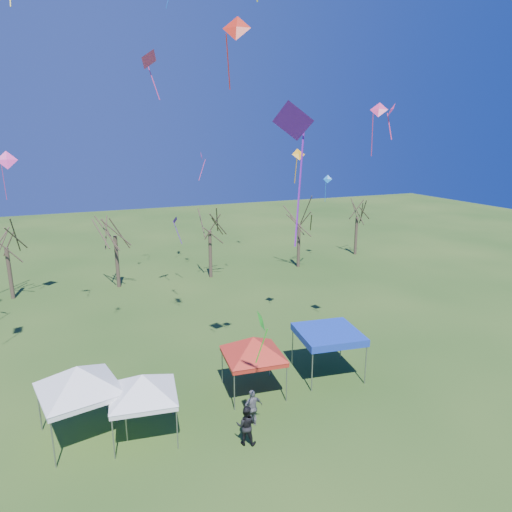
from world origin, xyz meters
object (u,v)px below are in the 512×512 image
Objects in this scene: tent_white_west at (77,371)px; tent_red at (253,341)px; person_grey at (252,408)px; person_dark at (246,425)px; tent_blue at (328,334)px; tent_white_mid at (142,379)px; tree_3 at (209,214)px; tree_5 at (358,204)px; tree_4 at (300,208)px; tree_1 at (4,229)px; tree_2 at (114,217)px.

tent_white_west reaches higher than tent_red.
person_dark is at bearing 43.30° from person_grey.
tent_blue is 2.06× the size of person_grey.
tent_white_west is 1.12× the size of tent_white_mid.
tree_3 is 2.14× the size of tent_blue.
person_dark is (-23.54, -25.93, -4.84)m from tree_5.
tree_4 is 29.00m from tent_white_mid.
tree_4 is (9.32, -0.04, -0.02)m from tree_3.
person_grey is at bearing -63.48° from tree_1.
tent_red reaches higher than person_grey.
person_dark is at bearing -30.11° from tent_white_mid.
tent_blue is (8.96, -20.38, -3.92)m from tree_2.
tree_2 is 21.27m from tent_red.
tree_5 is 1.85× the size of tent_red.
tree_5 is at bearing -104.46° from person_dark.
tree_2 is 1.03× the size of tree_3.
tree_5 reaches higher than person_dark.
tree_2 reaches higher than person_dark.
tent_blue is (-8.76, -20.00, -3.69)m from tree_4.
tree_2 is 2.12× the size of tent_white_mid.
tree_1 is 23.54m from tent_white_mid.
tree_1 is 0.95× the size of tree_3.
person_dark is at bearing -103.74° from tree_3.
tree_5 is 37.67m from tent_white_west.
person_grey is (-5.10, -22.83, -5.18)m from tree_3.
tree_1 is 1.01× the size of tree_5.
person_dark is (6.46, -3.30, -2.27)m from tent_white_west.
tent_white_mid is 2.18× the size of person_dark.
tree_1 is at bearing 178.15° from tree_2.
tree_3 is 1.96× the size of tent_red.
tree_4 is at bearing -94.68° from person_dark.
tree_4 is at bearing 48.57° from tent_white_mid.
tent_white_west is at bearing -142.97° from tree_5.
tent_blue is (0.56, -20.04, -3.71)m from tree_3.
tree_3 is at bearing -173.48° from tree_5.
tree_5 reaches higher than tent_blue.
tent_white_mid is (2.56, -1.04, -0.38)m from tent_white_west.
tent_red is 4.61m from person_dark.
tree_2 is 2.22× the size of tent_blue.
tree_5 is at bearing 40.78° from tent_white_mid.
tree_3 is at bearing 179.74° from tree_4.
tent_white_mid is (-9.75, -21.65, -3.30)m from tree_3.
tree_2 is 17.73m from tree_4.
tree_5 is at bearing 2.35° from tree_1.
tree_2 is 26.15m from tree_5.
tree_4 is at bearing 43.55° from tent_white_west.
tent_red is (4.42, -20.53, -3.41)m from tree_2.
tree_4 is 1.06× the size of tree_5.
tent_white_mid is 1.05× the size of tent_blue.
tree_5 is at bearing -144.62° from person_grey.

